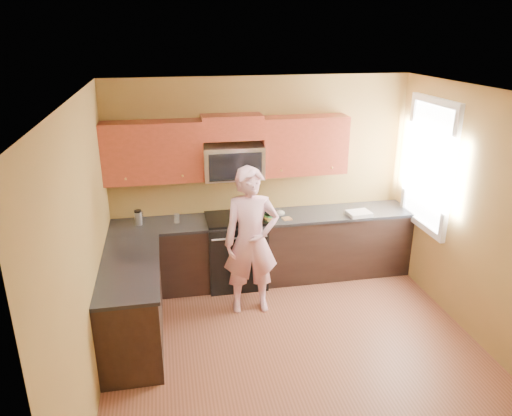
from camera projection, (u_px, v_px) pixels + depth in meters
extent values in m
plane|color=brown|center=(298.00, 354.00, 5.12)|extent=(4.00, 4.00, 0.00)
plane|color=white|center=(307.00, 96.00, 4.18)|extent=(4.00, 4.00, 0.00)
plane|color=olive|center=(261.00, 179.00, 6.49)|extent=(4.00, 0.00, 4.00)
plane|color=olive|center=(398.00, 375.00, 2.81)|extent=(4.00, 0.00, 4.00)
plane|color=olive|center=(86.00, 256.00, 4.29)|extent=(0.00, 4.00, 4.00)
plane|color=olive|center=(487.00, 223.00, 5.01)|extent=(0.00, 4.00, 4.00)
cube|color=black|center=(265.00, 249.00, 6.53)|extent=(4.00, 0.60, 0.88)
cube|color=black|center=(133.00, 305.00, 5.22)|extent=(0.60, 1.60, 0.88)
cube|color=black|center=(265.00, 218.00, 6.36)|extent=(4.00, 0.62, 0.04)
cube|color=black|center=(130.00, 267.00, 5.06)|extent=(0.62, 1.60, 0.04)
cube|color=maroon|center=(232.00, 127.00, 6.01)|extent=(0.76, 0.33, 0.30)
imported|color=pink|center=(251.00, 241.00, 5.67)|extent=(0.68, 0.46, 1.80)
cube|color=#B27F47|center=(287.00, 219.00, 6.27)|extent=(0.13, 0.13, 0.01)
ellipsoid|color=silver|center=(256.00, 221.00, 6.14)|extent=(0.15, 0.15, 0.06)
ellipsoid|color=silver|center=(280.00, 213.00, 6.39)|extent=(0.16, 0.16, 0.07)
cube|color=white|center=(359.00, 213.00, 6.40)|extent=(0.32, 0.27, 0.05)
cylinder|color=silver|center=(141.00, 216.00, 6.21)|extent=(0.08, 0.08, 0.12)
cylinder|color=silver|center=(177.00, 218.00, 6.15)|extent=(0.09, 0.09, 0.12)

